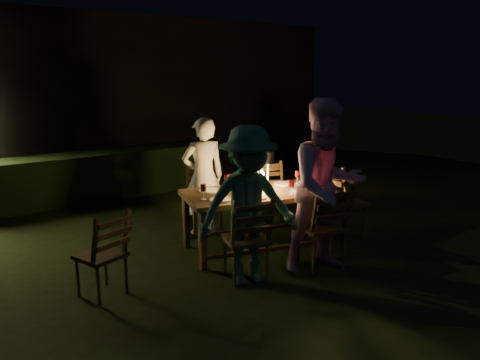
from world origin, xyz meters
TOP-DOWN VIEW (x-y plane):
  - garden_envelope at (-0.01, 6.15)m, footprint 40.00×40.00m
  - dining_table at (0.20, 0.16)m, footprint 1.94×1.31m
  - chair_near_left at (-0.43, -0.47)m, footprint 0.55×0.57m
  - chair_near_right at (0.44, -0.70)m, footprint 0.56×0.59m
  - chair_far_left at (-0.03, 1.02)m, footprint 0.57×0.59m
  - chair_far_right at (0.93, 0.76)m, footprint 0.54×0.56m
  - chair_end at (1.39, -0.16)m, footprint 0.55×0.52m
  - chair_spare at (-1.78, 0.05)m, footprint 0.52×0.54m
  - person_house_side at (-0.02, 1.07)m, footprint 0.65×0.51m
  - person_opp_right at (0.42, -0.75)m, footprint 1.07×0.93m
  - person_opp_left at (-0.45, -0.52)m, footprint 1.18×0.86m
  - lantern at (0.26, 0.19)m, footprint 0.16×0.16m
  - plate_far_left at (-0.27, 0.51)m, footprint 0.25×0.25m
  - plate_near_left at (-0.39, 0.09)m, footprint 0.25×0.25m
  - plate_far_right at (0.69, 0.26)m, footprint 0.25×0.25m
  - plate_near_right at (0.58, -0.17)m, footprint 0.25×0.25m
  - wineglass_a at (-0.02, 0.51)m, footprint 0.06×0.06m
  - wineglass_b at (-0.53, 0.23)m, footprint 0.06×0.06m
  - wineglass_c at (0.42, -0.19)m, footprint 0.06×0.06m
  - wineglass_d at (0.85, 0.17)m, footprint 0.06×0.06m
  - wineglass_e at (0.03, -0.10)m, footprint 0.06×0.06m
  - bottle_table at (-0.04, 0.22)m, footprint 0.07×0.07m
  - napkin_left at (-0.03, -0.11)m, footprint 0.18×0.14m
  - napkin_right at (0.66, -0.27)m, footprint 0.18×0.14m
  - phone at (-0.48, 0.03)m, footprint 0.14×0.07m
  - side_table at (1.28, 1.39)m, footprint 0.56×0.56m
  - ice_bucket at (1.28, 1.39)m, footprint 0.30×0.30m
  - bottle_bucket_a at (1.23, 1.35)m, footprint 0.07×0.07m
  - bottle_bucket_b at (1.33, 1.43)m, footprint 0.07×0.07m

SIDE VIEW (x-z plane):
  - chair_spare at x=-1.78m, z-range -0.18..0.73m
  - chair_far_right at x=0.93m, z-range -0.18..0.75m
  - chair_near_left at x=-0.43m, z-range -0.19..0.78m
  - chair_far_left at x=-0.03m, z-range -0.19..0.78m
  - chair_near_right at x=0.44m, z-range -0.20..0.82m
  - chair_end at x=1.39m, z-range -0.21..0.84m
  - side_table at x=1.28m, z-range 0.29..1.04m
  - dining_table at x=0.20m, z-range 0.30..1.04m
  - phone at x=-0.48m, z-range 0.74..0.75m
  - napkin_left at x=-0.03m, z-range 0.74..0.75m
  - napkin_right at x=0.66m, z-range 0.74..0.75m
  - plate_far_left at x=-0.27m, z-range 0.74..0.75m
  - plate_near_left at x=-0.39m, z-range 0.74..0.75m
  - plate_far_right at x=0.69m, z-range 0.74..0.75m
  - plate_near_right at x=0.58m, z-range 0.74..0.75m
  - person_house_side at x=-0.02m, z-range 0.00..1.58m
  - person_opp_left at x=-0.45m, z-range 0.00..1.64m
  - wineglass_a at x=-0.02m, z-range 0.74..0.92m
  - wineglass_b at x=-0.53m, z-range 0.74..0.92m
  - wineglass_c at x=0.42m, z-range 0.74..0.92m
  - wineglass_d at x=0.85m, z-range 0.74..0.92m
  - wineglass_e at x=0.03m, z-range 0.74..0.92m
  - ice_bucket at x=1.28m, z-range 0.75..0.97m
  - bottle_table at x=-0.04m, z-range 0.74..1.02m
  - lantern at x=0.26m, z-range 0.72..1.07m
  - bottle_bucket_a at x=1.23m, z-range 0.75..1.07m
  - bottle_bucket_b at x=1.33m, z-range 0.75..1.07m
  - person_opp_right at x=0.42m, z-range 0.00..1.88m
  - garden_envelope at x=-0.01m, z-range -0.02..3.18m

